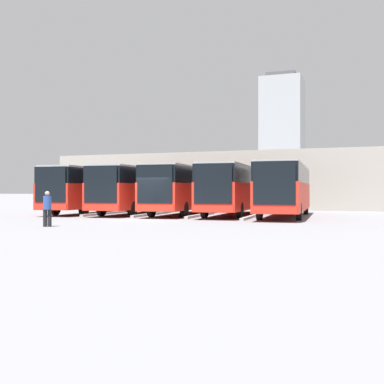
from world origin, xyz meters
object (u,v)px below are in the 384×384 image
object	(u,v)px
bus_1	(234,188)
pedestrian	(47,208)
bus_0	(285,188)
bus_2	(185,188)
bus_3	(139,188)
bus_4	(95,189)

from	to	relation	value
bus_1	pedestrian	bearing A→B (deg)	64.37
bus_1	pedestrian	size ratio (longest dim) A/B	7.53
bus_0	bus_2	world-z (taller)	same
bus_1	bus_3	size ratio (longest dim) A/B	1.00
pedestrian	bus_1	bearing A→B (deg)	41.35
bus_1	bus_2	xyz separation A→B (m)	(3.67, -0.03, 0.00)
bus_1	bus_4	size ratio (longest dim) A/B	1.00
bus_0	pedestrian	world-z (taller)	bus_0
bus_2	bus_4	xyz separation A→B (m)	(7.34, 0.20, 0.00)
bus_2	pedestrian	size ratio (longest dim) A/B	7.53
bus_3	bus_4	size ratio (longest dim) A/B	1.00
bus_4	bus_1	bearing A→B (deg)	177.05
bus_0	bus_2	distance (m)	7.39
bus_0	bus_3	size ratio (longest dim) A/B	1.00
bus_2	pedestrian	bearing A→B (deg)	78.83
bus_2	bus_4	world-z (taller)	same
bus_1	pedestrian	world-z (taller)	bus_1
bus_1	bus_3	distance (m)	7.34
pedestrian	bus_3	bearing A→B (deg)	71.27
bus_0	pedestrian	size ratio (longest dim) A/B	7.53
bus_3	bus_0	bearing A→B (deg)	172.25
bus_0	bus_2	bearing A→B (deg)	-10.50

